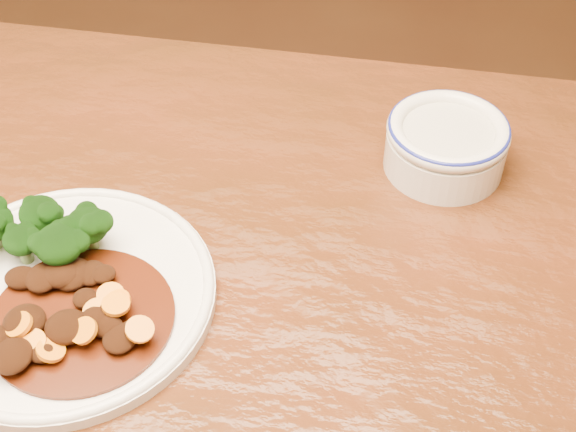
{
  "coord_description": "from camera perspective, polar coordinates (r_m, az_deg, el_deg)",
  "views": [
    {
      "loc": [
        0.2,
        -0.49,
        1.36
      ],
      "look_at": [
        0.15,
        0.1,
        0.77
      ],
      "focal_mm": 50.0,
      "sensor_mm": 36.0,
      "label": 1
    }
  ],
  "objects": [
    {
      "name": "mince_stew",
      "position": [
        0.77,
        -15.44,
        -6.7
      ],
      "size": [
        0.17,
        0.17,
        0.03
      ],
      "color": "#431607",
      "rests_on": "dinner_plate"
    },
    {
      "name": "broccoli_florets",
      "position": [
        0.83,
        -17.76,
        -1.06
      ],
      "size": [
        0.15,
        0.09,
        0.05
      ],
      "color": "olive",
      "rests_on": "dinner_plate"
    },
    {
      "name": "dinner_plate",
      "position": [
        0.81,
        -15.61,
        -5.39
      ],
      "size": [
        0.29,
        0.29,
        0.02
      ],
      "rotation": [
        0.0,
        0.0,
        0.38
      ],
      "color": "white",
      "rests_on": "dining_table"
    },
    {
      "name": "dining_table",
      "position": [
        0.87,
        -10.95,
        -8.85
      ],
      "size": [
        1.58,
        1.04,
        0.75
      ],
      "rotation": [
        0.0,
        0.0,
        -0.1
      ],
      "color": "#53220E",
      "rests_on": "ground"
    },
    {
      "name": "dip_bowl",
      "position": [
        0.92,
        11.19,
        5.12
      ],
      "size": [
        0.14,
        0.14,
        0.06
      ],
      "rotation": [
        0.0,
        0.0,
        0.05
      ],
      "color": "silver",
      "rests_on": "dining_table"
    }
  ]
}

